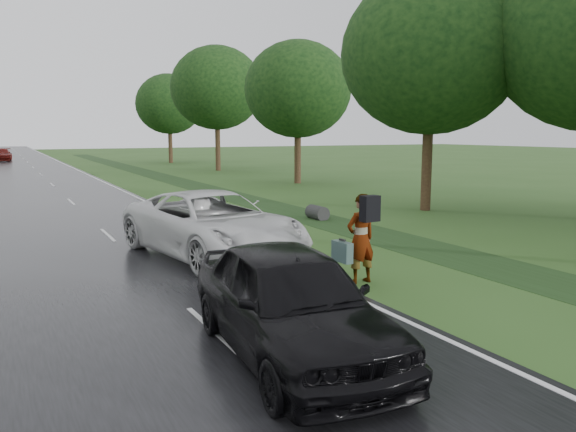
# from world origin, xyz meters

# --- Properties ---
(edge_stripe_east) EXTENTS (0.12, 180.00, 0.01)m
(edge_stripe_east) POSITION_xyz_m (6.75, 45.00, 0.04)
(edge_stripe_east) COLOR silver
(edge_stripe_east) RESTS_ON road
(drainage_ditch) EXTENTS (2.20, 120.00, 0.56)m
(drainage_ditch) POSITION_xyz_m (11.50, 18.71, 0.04)
(drainage_ditch) COLOR #1B3213
(drainage_ditch) RESTS_ON ground
(tree_east_b) EXTENTS (7.60, 7.60, 10.11)m
(tree_east_b) POSITION_xyz_m (17.00, 10.00, 6.68)
(tree_east_b) COLOR #3A2217
(tree_east_b) RESTS_ON ground
(tree_east_c) EXTENTS (7.00, 7.00, 9.29)m
(tree_east_c) POSITION_xyz_m (18.20, 24.00, 6.14)
(tree_east_c) COLOR #3A2217
(tree_east_c) RESTS_ON ground
(tree_east_d) EXTENTS (8.00, 8.00, 10.76)m
(tree_east_d) POSITION_xyz_m (17.80, 38.00, 7.15)
(tree_east_d) COLOR #3A2217
(tree_east_d) RESTS_ON ground
(tree_east_f) EXTENTS (7.20, 7.20, 9.62)m
(tree_east_f) POSITION_xyz_m (17.50, 52.00, 6.37)
(tree_east_f) COLOR #3A2217
(tree_east_f) RESTS_ON ground
(pedestrian) EXTENTS (0.95, 0.81, 2.05)m
(pedestrian) POSITION_xyz_m (7.56, 1.40, 1.06)
(pedestrian) COLOR #A5998C
(pedestrian) RESTS_ON ground
(white_pickup) EXTENTS (3.96, 6.76, 1.77)m
(white_pickup) POSITION_xyz_m (5.50, 5.43, 0.92)
(white_pickup) COLOR silver
(white_pickup) RESTS_ON road
(dark_sedan) EXTENTS (2.43, 5.15, 1.70)m
(dark_sedan) POSITION_xyz_m (4.19, -1.65, 0.89)
(dark_sedan) COLOR black
(dark_sedan) RESTS_ON road
(far_car_red) EXTENTS (2.44, 5.15, 1.45)m
(far_car_red) POSITION_xyz_m (1.00, 63.91, 0.76)
(far_car_red) COLOR maroon
(far_car_red) RESTS_ON road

